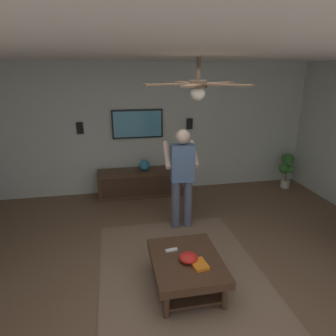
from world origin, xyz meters
The scene contains 16 objects.
ground_plane centered at (0.00, 0.00, 0.00)m, with size 8.46×8.46×0.00m, color brown.
wall_back_tv centered at (3.20, 0.00, 1.32)m, with size 0.10×7.25×2.64m, color #B2B7AD.
ceiling_slab centered at (0.00, 0.00, 2.69)m, with size 6.51×7.25×0.10m, color white.
area_rug centered at (0.19, -0.12, 0.01)m, with size 2.81×2.05×0.01m, color #7A604C.
coffee_table centered at (-0.01, -0.12, 0.30)m, with size 1.00×0.80×0.40m.
media_console centered at (2.87, 0.12, 0.28)m, with size 0.45×1.70×0.55m.
tv centered at (3.11, 0.12, 1.45)m, with size 0.05×1.02×0.57m.
person_standing centered at (1.44, -0.41, 0.93)m, with size 0.55×0.56×1.64m.
potted_plant_short centered at (2.72, -3.07, 0.49)m, with size 0.36×0.33×0.75m.
bowl centered at (-0.06, -0.13, 0.45)m, with size 0.21×0.21×0.10m, color red.
remote_white centered at (0.18, 0.02, 0.41)m, with size 0.15×0.04×0.02m, color white.
book centered at (-0.17, -0.23, 0.42)m, with size 0.22×0.16×0.04m, color orange.
vase_round centered at (2.84, 0.03, 0.66)m, with size 0.22×0.22×0.22m, color teal.
wall_speaker_left centered at (3.12, -0.97, 1.42)m, with size 0.06×0.12×0.22m, color black.
wall_speaker_right centered at (3.12, 1.24, 1.40)m, with size 0.06×0.12×0.22m, color black.
ceiling_fan centered at (0.34, -0.31, 2.32)m, with size 1.17×1.14×0.46m.
Camera 1 is at (-2.90, 0.66, 2.49)m, focal length 32.13 mm.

